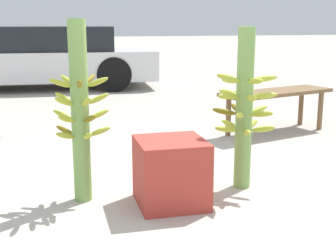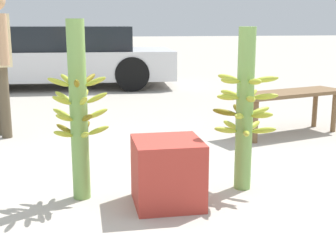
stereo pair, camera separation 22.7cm
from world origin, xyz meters
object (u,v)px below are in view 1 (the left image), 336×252
object	(u,v)px
parked_car	(43,58)
produce_crate	(171,172)
banana_stalk_center	(244,108)
market_bench	(276,97)
banana_stalk_left	(80,112)

from	to	relation	value
parked_car	produce_crate	bearing A→B (deg)	-168.68
parked_car	banana_stalk_center	bearing A→B (deg)	-162.89
banana_stalk_center	produce_crate	size ratio (longest dim) A/B	2.63
market_bench	produce_crate	bearing A→B (deg)	-150.25
banana_stalk_left	parked_car	distance (m)	6.37
banana_stalk_left	produce_crate	size ratio (longest dim) A/B	2.75
produce_crate	banana_stalk_left	bearing A→B (deg)	158.64
produce_crate	banana_stalk_center	bearing A→B (deg)	18.60
banana_stalk_center	market_bench	bearing A→B (deg)	55.73
banana_stalk_center	parked_car	xyz separation A→B (m)	(-1.56, 6.38, -0.04)
banana_stalk_left	produce_crate	xyz separation A→B (m)	(0.61, -0.24, -0.42)
banana_stalk_left	market_bench	world-z (taller)	banana_stalk_left
banana_stalk_left	parked_car	bearing A→B (deg)	92.83
banana_stalk_center	banana_stalk_left	bearing A→B (deg)	178.98
banana_stalk_center	market_bench	size ratio (longest dim) A/B	0.84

